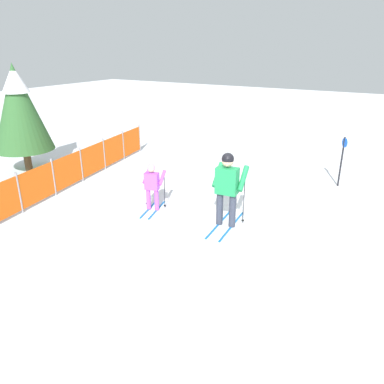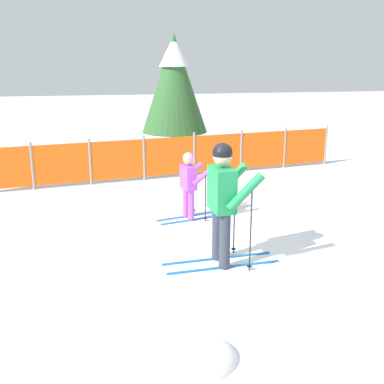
% 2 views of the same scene
% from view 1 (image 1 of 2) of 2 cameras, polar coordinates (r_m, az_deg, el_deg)
% --- Properties ---
extents(ground_plane, '(60.00, 60.00, 0.00)m').
position_cam_1_polar(ground_plane, '(9.15, 4.85, -4.75)').
color(ground_plane, white).
extents(skier_adult, '(1.72, 0.80, 1.80)m').
position_cam_1_polar(skier_adult, '(8.64, 5.40, 1.37)').
color(skier_adult, '#1966B2').
rests_on(skier_adult, ground_plane).
extents(skier_child, '(1.22, 0.63, 1.26)m').
position_cam_1_polar(skier_child, '(9.62, -6.09, 1.39)').
color(skier_child, '#1966B2').
rests_on(skier_child, ground_plane).
extents(safety_fence, '(8.93, 1.57, 1.09)m').
position_cam_1_polar(safety_fence, '(11.74, -18.38, 3.10)').
color(safety_fence, gray).
rests_on(safety_fence, ground_plane).
extents(conifer_far, '(1.90, 1.90, 3.53)m').
position_cam_1_polar(conifer_far, '(13.60, -24.91, 11.75)').
color(conifer_far, '#4C3823').
rests_on(conifer_far, ground_plane).
extents(trail_marker, '(0.23, 0.19, 1.52)m').
position_cam_1_polar(trail_marker, '(12.06, 21.92, 5.05)').
color(trail_marker, black).
rests_on(trail_marker, ground_plane).
extents(snow_mound, '(0.96, 0.82, 0.38)m').
position_cam_1_polar(snow_mound, '(7.77, 17.46, -10.91)').
color(snow_mound, white).
rests_on(snow_mound, ground_plane).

